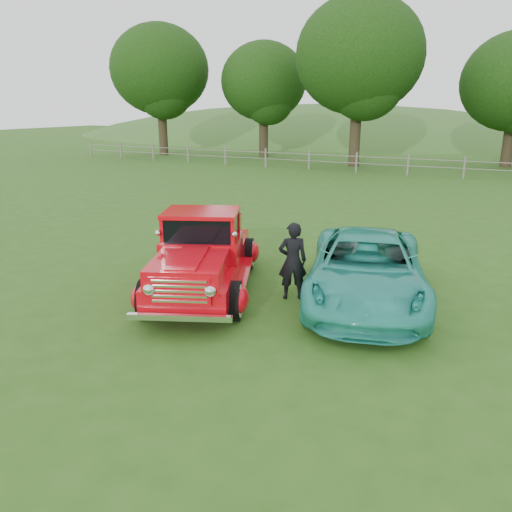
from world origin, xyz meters
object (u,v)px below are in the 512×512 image
at_px(tree_mid_west, 264,82).
at_px(man, 293,261).
at_px(tree_near_west, 359,56).
at_px(teal_sedan, 367,269).
at_px(tree_far_west, 160,70).
at_px(red_pickup, 203,255).

height_order(tree_mid_west, man, tree_mid_west).
relative_size(tree_near_west, teal_sedan, 2.11).
distance_m(tree_far_west, red_pickup, 32.15).
xyz_separation_m(tree_near_west, man, (5.28, -23.59, -5.98)).
bearing_deg(man, teal_sedan, 171.22).
height_order(tree_far_west, tree_near_west, tree_near_west).
distance_m(tree_far_west, teal_sedan, 33.57).
distance_m(tree_near_west, red_pickup, 24.98).
bearing_deg(tree_near_west, tree_far_west, 176.42).
bearing_deg(teal_sedan, tree_mid_west, 105.07).
bearing_deg(red_pickup, tree_far_west, 105.52).
relative_size(tree_mid_west, man, 5.20).
relative_size(tree_mid_west, tree_near_west, 0.81).
bearing_deg(teal_sedan, man, -173.23).
relative_size(red_pickup, teal_sedan, 1.07).
xyz_separation_m(tree_mid_west, teal_sedan, (14.68, -26.05, -4.86)).
relative_size(tree_far_west, red_pickup, 1.88).
height_order(tree_far_west, teal_sedan, tree_far_west).
bearing_deg(tree_mid_west, man, -63.46).
height_order(tree_mid_west, red_pickup, tree_mid_west).
bearing_deg(teal_sedan, tree_far_west, 118.99).
relative_size(teal_sedan, man, 3.04).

